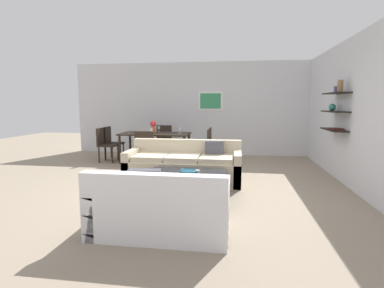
{
  "coord_description": "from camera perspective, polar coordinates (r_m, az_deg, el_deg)",
  "views": [
    {
      "loc": [
        0.99,
        -5.29,
        1.5
      ],
      "look_at": [
        0.17,
        0.2,
        0.75
      ],
      "focal_mm": 27.91,
      "sensor_mm": 36.0,
      "label": 1
    }
  ],
  "objects": [
    {
      "name": "dining_table",
      "position": [
        7.77,
        -7.03,
        1.56
      ],
      "size": [
        1.77,
        0.87,
        0.75
      ],
      "color": "black",
      "rests_on": "ground"
    },
    {
      "name": "coffee_table",
      "position": [
        4.78,
        -1.36,
        -8.21
      ],
      "size": [
        1.29,
        1.09,
        0.38
      ],
      "color": "black",
      "rests_on": "ground"
    },
    {
      "name": "dining_chair_left_far",
      "position": [
        8.4,
        -15.17,
        0.63
      ],
      "size": [
        0.44,
        0.44,
        0.88
      ],
      "color": "black",
      "rests_on": "ground"
    },
    {
      "name": "wine_glass_left_near",
      "position": [
        7.85,
        -11.93,
        2.85
      ],
      "size": [
        0.07,
        0.07,
        0.15
      ],
      "color": "silver",
      "rests_on": "dining_table"
    },
    {
      "name": "centerpiece_vase",
      "position": [
        7.73,
        -7.44,
        3.5
      ],
      "size": [
        0.16,
        0.16,
        0.32
      ],
      "color": "#D85933",
      "rests_on": "dining_table"
    },
    {
      "name": "back_wall_unit",
      "position": [
        8.84,
        4.03,
        6.73
      ],
      "size": [
        8.4,
        0.09,
        2.7
      ],
      "color": "silver",
      "rests_on": "ground"
    },
    {
      "name": "sofa_beige",
      "position": [
        5.83,
        -1.47,
        -4.25
      ],
      "size": [
        2.2,
        0.9,
        0.78
      ],
      "color": "beige",
      "rests_on": "ground"
    },
    {
      "name": "ground_plane",
      "position": [
        5.58,
        -2.06,
        -7.89
      ],
      "size": [
        18.0,
        18.0,
        0.0
      ],
      "primitive_type": "plane",
      "color": "gray"
    },
    {
      "name": "wine_glass_head",
      "position": [
        8.11,
        -6.35,
        3.06
      ],
      "size": [
        0.07,
        0.07,
        0.15
      ],
      "color": "silver",
      "rests_on": "dining_table"
    },
    {
      "name": "loveseat_white",
      "position": [
        3.58,
        -5.93,
        -12.04
      ],
      "size": [
        1.57,
        0.9,
        0.78
      ],
      "color": "white",
      "rests_on": "ground"
    },
    {
      "name": "right_wall_shelf_unit",
      "position": [
        6.23,
        27.7,
        5.45
      ],
      "size": [
        0.34,
        8.2,
        2.7
      ],
      "color": "silver",
      "rests_on": "ground"
    },
    {
      "name": "dining_chair_head",
      "position": [
        8.59,
        -5.52,
        1.02
      ],
      "size": [
        0.44,
        0.44,
        0.88
      ],
      "color": "black",
      "rests_on": "ground"
    },
    {
      "name": "decorative_bowl",
      "position": [
        4.74,
        -0.65,
        -5.45
      ],
      "size": [
        0.3,
        0.3,
        0.08
      ],
      "color": "navy",
      "rests_on": "coffee_table"
    },
    {
      "name": "wine_glass_right_far",
      "position": [
        7.7,
        -2.08,
        2.89
      ],
      "size": [
        0.07,
        0.07,
        0.15
      ],
      "color": "silver",
      "rests_on": "dining_table"
    },
    {
      "name": "wine_glass_right_near",
      "position": [
        7.49,
        -2.38,
        2.74
      ],
      "size": [
        0.06,
        0.06,
        0.15
      ],
      "color": "silver",
      "rests_on": "dining_table"
    },
    {
      "name": "candle_jar",
      "position": [
        4.73,
        1.07,
        -5.47
      ],
      "size": [
        0.07,
        0.07,
        0.08
      ],
      "primitive_type": "cylinder",
      "color": "silver",
      "rests_on": "coffee_table"
    },
    {
      "name": "dining_chair_foot",
      "position": [
        6.99,
        -8.84,
        -0.58
      ],
      "size": [
        0.44,
        0.44,
        0.88
      ],
      "color": "black",
      "rests_on": "ground"
    },
    {
      "name": "dining_chair_right_far",
      "position": [
        7.74,
        2.63,
        0.31
      ],
      "size": [
        0.44,
        0.44,
        0.88
      ],
      "color": "black",
      "rests_on": "ground"
    },
    {
      "name": "wine_glass_foot",
      "position": [
        7.39,
        -7.82,
        2.69
      ],
      "size": [
        0.07,
        0.07,
        0.16
      ],
      "color": "silver",
      "rests_on": "dining_table"
    },
    {
      "name": "dining_chair_right_near",
      "position": [
        7.35,
        2.32,
        -0.08
      ],
      "size": [
        0.44,
        0.44,
        0.88
      ],
      "color": "black",
      "rests_on": "ground"
    },
    {
      "name": "dining_chair_left_near",
      "position": [
        8.05,
        -16.27,
        0.29
      ],
      "size": [
        0.44,
        0.44,
        0.88
      ],
      "color": "black",
      "rests_on": "ground"
    }
  ]
}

